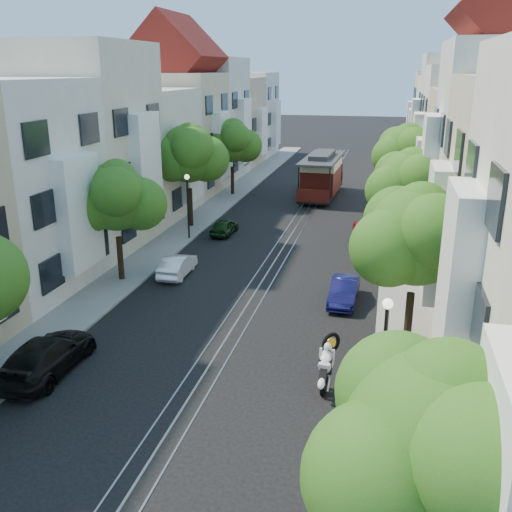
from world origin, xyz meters
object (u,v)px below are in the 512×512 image
Objects in this scene: tree_e_b at (418,238)px; tree_w_c at (189,155)px; cable_car at (322,173)px; parked_car_w_near at (47,355)px; sportbike_rider at (327,362)px; parked_car_w_mid at (177,265)px; tree_w_d at (233,142)px; tree_e_c at (410,185)px; parked_car_w_far at (224,227)px; lamp_west at (188,197)px; lamp_east at (385,343)px; tree_w_b at (117,199)px; tree_e_a at (441,451)px; tree_e_d at (407,152)px; parked_car_e_mid at (344,291)px; parked_car_e_far at (370,232)px.

tree_w_c is at bearing 131.99° from tree_e_b.
parked_car_w_near is (-6.10, -32.38, -1.38)m from cable_car.
parked_car_w_mid is (-9.08, 9.56, -0.40)m from sportbike_rider.
tree_e_b is 30.60m from tree_w_d.
cable_car is at bearing -101.35° from parked_car_w_near.
tree_e_c reaches higher than parked_car_w_far.
parked_car_w_far is (1.90, 1.72, -2.31)m from lamp_west.
tree_e_c reaches higher than parked_car_w_near.
lamp_east is at bearing -67.20° from tree_w_d.
lamp_east is at bearing 120.25° from parked_car_w_far.
tree_w_c is at bearing 90.00° from tree_w_b.
tree_e_a is 0.96× the size of tree_e_c.
parked_car_w_mid is at bearing 30.65° from tree_w_b.
parked_car_w_near is at bearing -87.69° from lamp_west.
tree_e_d is at bearing 49.73° from tree_w_b.
tree_w_c is (-14.40, 16.00, 0.34)m from tree_e_b.
parked_car_w_far is at bearing -148.12° from tree_e_d.
parked_car_e_mid is at bearing 121.22° from tree_e_b.
parked_car_e_far is at bearing 87.09° from parked_car_e_mid.
tree_w_c is 16.75m from parked_car_e_mid.
parked_car_w_near is (1.54, -9.36, -3.71)m from tree_w_b.
parked_car_e_mid is 13.34m from parked_car_w_far.
tree_e_d reaches higher than tree_e_a.
sportbike_rider is 0.48× the size of parked_car_e_far.
tree_e_d reaches higher than parked_car_w_mid.
lamp_east is 3.26m from sportbike_rider.
cable_car is 23.67m from parked_car_e_mid.
tree_e_c and tree_w_d have the same top height.
parked_car_w_far is (-9.57, -0.57, -0.05)m from parked_car_e_far.
tree_w_c reaches higher than parked_car_e_far.
tree_w_d is at bearing 90.00° from tree_w_b.
tree_e_b is 2.11× the size of parked_car_w_far.
tree_w_d is 21.06m from parked_car_w_mid.
tree_e_d is 18.03m from parked_car_e_mid.
parked_car_w_far is at bearing 128.33° from tree_e_b.
tree_w_b is 12.16m from parked_car_e_mid.
tree_e_c is at bearing 90.00° from tree_e_b.
cable_car is 2.67× the size of parked_car_w_mid.
tree_w_b is 16.81m from lamp_east.
tree_e_d is 15.60m from tree_w_c.
parked_car_e_far reaches higher than parked_car_w_mid.
tree_e_c is at bearing 22.62° from tree_w_b.
tree_w_d is 31.65m from parked_car_w_near.
parked_car_w_mid is at bearing 122.77° from tree_e_a.
tree_e_b is at bearing 90.00° from tree_e_a.
tree_w_c is 14.55m from cable_car.
lamp_west is 0.98× the size of parked_car_e_far.
sportbike_rider reaches higher than parked_car_e_mid.
tree_w_c is at bearing -157.38° from tree_e_d.
tree_w_b is 1.51× the size of lamp_east.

